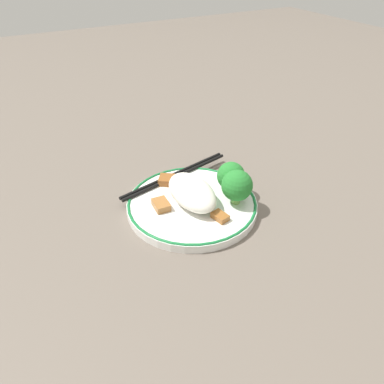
{
  "coord_description": "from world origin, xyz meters",
  "views": [
    {
      "loc": [
        -0.45,
        0.24,
        0.4
      ],
      "look_at": [
        0.0,
        0.0,
        0.03
      ],
      "focal_mm": 35.0,
      "sensor_mm": 36.0,
      "label": 1
    }
  ],
  "objects_px": {
    "broccoli_back_left": "(237,186)",
    "chopsticks": "(175,175)",
    "broccoli_back_center": "(231,177)",
    "plate": "(192,204)"
  },
  "relations": [
    {
      "from": "broccoli_back_left",
      "to": "chopsticks",
      "type": "bearing_deg",
      "value": 24.18
    },
    {
      "from": "broccoli_back_center",
      "to": "broccoli_back_left",
      "type": "bearing_deg",
      "value": 160.07
    },
    {
      "from": "broccoli_back_center",
      "to": "chopsticks",
      "type": "distance_m",
      "value": 0.11
    },
    {
      "from": "plate",
      "to": "broccoli_back_center",
      "type": "xyz_separation_m",
      "value": [
        -0.0,
        -0.08,
        0.03
      ]
    },
    {
      "from": "broccoli_back_left",
      "to": "chopsticks",
      "type": "xyz_separation_m",
      "value": [
        0.12,
        0.05,
        -0.03
      ]
    },
    {
      "from": "plate",
      "to": "broccoli_back_left",
      "type": "distance_m",
      "value": 0.08
    },
    {
      "from": "broccoli_back_center",
      "to": "plate",
      "type": "bearing_deg",
      "value": 88.99
    },
    {
      "from": "broccoli_back_left",
      "to": "broccoli_back_center",
      "type": "relative_size",
      "value": 1.15
    },
    {
      "from": "plate",
      "to": "chopsticks",
      "type": "distance_m",
      "value": 0.08
    },
    {
      "from": "broccoli_back_left",
      "to": "chopsticks",
      "type": "relative_size",
      "value": 0.26
    }
  ]
}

